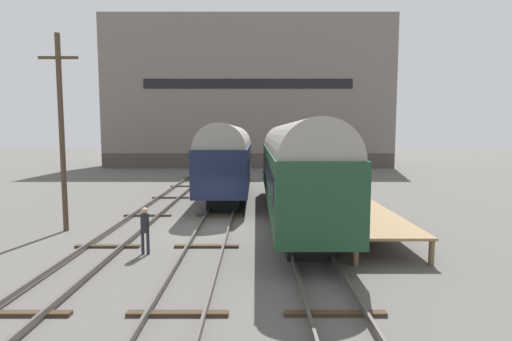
{
  "coord_description": "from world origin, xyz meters",
  "views": [
    {
      "loc": [
        1.99,
        -18.74,
        4.65
      ],
      "look_at": [
        2.0,
        6.6,
        2.2
      ],
      "focal_mm": 28.0,
      "sensor_mm": 36.0,
      "label": 1
    }
  ],
  "objects_px": {
    "train_car_navy": "(229,156)",
    "person_worker": "(145,226)",
    "utility_pole": "(61,131)",
    "train_car_green": "(293,164)",
    "bench": "(340,190)"
  },
  "relations": [
    {
      "from": "train_car_navy",
      "to": "utility_pole",
      "type": "xyz_separation_m",
      "value": [
        -6.99,
        -10.88,
        1.8
      ]
    },
    {
      "from": "train_car_navy",
      "to": "utility_pole",
      "type": "bearing_deg",
      "value": -122.72
    },
    {
      "from": "train_car_navy",
      "to": "person_worker",
      "type": "relative_size",
      "value": 9.26
    },
    {
      "from": "bench",
      "to": "utility_pole",
      "type": "xyz_separation_m",
      "value": [
        -13.56,
        -3.06,
        3.23
      ]
    },
    {
      "from": "train_car_navy",
      "to": "train_car_green",
      "type": "relative_size",
      "value": 0.89
    },
    {
      "from": "train_car_navy",
      "to": "bench",
      "type": "xyz_separation_m",
      "value": [
        6.57,
        -7.83,
        -1.43
      ]
    },
    {
      "from": "train_car_green",
      "to": "utility_pole",
      "type": "distance_m",
      "value": 11.49
    },
    {
      "from": "bench",
      "to": "utility_pole",
      "type": "height_order",
      "value": "utility_pole"
    },
    {
      "from": "train_car_green",
      "to": "person_worker",
      "type": "bearing_deg",
      "value": -134.03
    },
    {
      "from": "utility_pole",
      "to": "train_car_navy",
      "type": "bearing_deg",
      "value": 57.28
    },
    {
      "from": "train_car_navy",
      "to": "person_worker",
      "type": "bearing_deg",
      "value": -98.7
    },
    {
      "from": "bench",
      "to": "utility_pole",
      "type": "distance_m",
      "value": 14.27
    },
    {
      "from": "bench",
      "to": "utility_pole",
      "type": "relative_size",
      "value": 0.15
    },
    {
      "from": "bench",
      "to": "person_worker",
      "type": "height_order",
      "value": "bench"
    },
    {
      "from": "train_car_navy",
      "to": "train_car_green",
      "type": "height_order",
      "value": "train_car_navy"
    }
  ]
}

